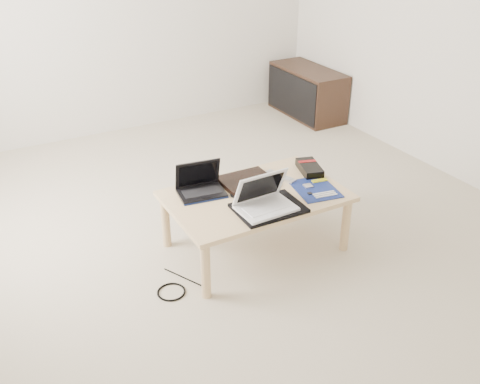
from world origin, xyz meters
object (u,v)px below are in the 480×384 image
netbook (200,187)px  white_laptop (264,201)px  gpu_box (309,168)px  media_cabinet (307,92)px  coffee_table (256,201)px

netbook → white_laptop: size_ratio=0.93×
white_laptop → gpu_box: size_ratio=1.23×
media_cabinet → netbook: bearing=-139.9°
coffee_table → media_cabinet: bearing=47.5°
netbook → gpu_box: bearing=-6.2°
netbook → media_cabinet: bearing=40.1°
netbook → gpu_box: 0.78m
media_cabinet → gpu_box: size_ratio=3.30×
media_cabinet → white_laptop: white_laptop is taller
media_cabinet → netbook: 2.67m
coffee_table → netbook: bearing=148.3°
coffee_table → white_laptop: white_laptop is taller
media_cabinet → coffee_table: bearing=-132.5°
coffee_table → white_laptop: size_ratio=3.28×
coffee_table → white_laptop: bearing=-106.7°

